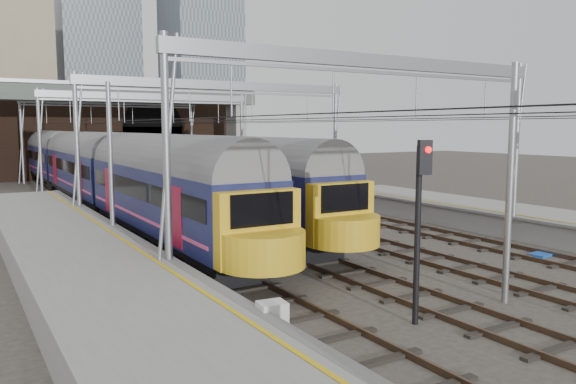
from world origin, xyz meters
TOP-DOWN VIEW (x-y plane):
  - ground at (0.00, 0.00)m, footprint 160.00×160.00m
  - platform_left at (-10.18, 2.50)m, footprint 4.32×55.00m
  - tracks at (0.00, 15.00)m, footprint 14.40×80.00m
  - overhead_line at (0.00, 21.49)m, footprint 16.80×80.00m
  - retaining_wall at (1.40, 51.93)m, footprint 28.00×2.75m
  - overbridge at (0.00, 46.00)m, footprint 28.00×3.00m
  - city_skyline at (2.73, 70.48)m, footprint 37.50×27.50m
  - train_main at (-2.00, 39.08)m, footprint 2.75×63.66m
  - train_second at (-6.00, 30.51)m, footprint 2.83×49.06m
  - signal_near_left at (-3.56, 1.96)m, footprint 0.38×0.47m
  - relay_cabinet at (-7.80, 2.19)m, footprint 0.68×0.59m
  - equip_cover_b at (-1.38, 12.03)m, footprint 1.12×0.93m
  - equip_cover_c at (6.37, 5.23)m, footprint 0.99×0.75m

SIDE VIEW (x-z plane):
  - ground at x=0.00m, z-range 0.00..0.00m
  - tracks at x=0.00m, z-range -0.09..0.13m
  - equip_cover_c at x=6.37m, z-range 0.00..0.11m
  - equip_cover_b at x=-1.38m, z-range 0.00..0.11m
  - platform_left at x=-10.18m, z-range -0.01..1.11m
  - relay_cabinet at x=-7.80m, z-range 0.00..1.25m
  - train_main at x=-2.00m, z-range 0.08..4.84m
  - train_second at x=-6.00m, z-range 0.08..4.93m
  - signal_near_left at x=-3.56m, z-range 0.64..5.49m
  - retaining_wall at x=1.40m, z-range -0.17..8.83m
  - overhead_line at x=0.00m, z-range 2.57..10.57m
  - overbridge at x=0.00m, z-range 2.64..11.89m
  - city_skyline at x=2.73m, z-range -12.91..47.09m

